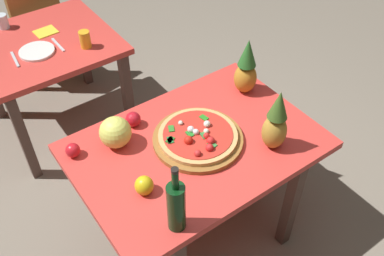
{
  "coord_description": "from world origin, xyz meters",
  "views": [
    {
      "loc": [
        -0.89,
        -1.2,
        2.25
      ],
      "look_at": [
        0.02,
        0.06,
        0.77
      ],
      "focal_mm": 40.51,
      "sensor_mm": 36.0,
      "label": 1
    }
  ],
  "objects_px": {
    "pizza": "(198,136)",
    "pineapple_right": "(246,69)",
    "pizza_board": "(198,139)",
    "dining_chair": "(34,27)",
    "dinner_plate": "(37,51)",
    "bell_pepper": "(144,186)",
    "pineapple_left": "(276,123)",
    "fork_utensil": "(15,59)",
    "tomato_by_bottle": "(73,150)",
    "knife_utensil": "(58,45)",
    "napkin_folded": "(46,32)",
    "tomato_at_corner": "(133,119)",
    "wine_bottle": "(176,206)",
    "display_table": "(196,156)",
    "drinking_glass_water": "(3,21)",
    "background_table": "(48,55)",
    "drinking_glass_juice": "(85,39)",
    "melon": "(115,132)"
  },
  "relations": [
    {
      "from": "melon",
      "to": "tomato_by_bottle",
      "type": "xyz_separation_m",
      "value": [
        -0.21,
        0.05,
        -0.04
      ]
    },
    {
      "from": "dining_chair",
      "to": "tomato_by_bottle",
      "type": "xyz_separation_m",
      "value": [
        -0.38,
        -1.7,
        0.28
      ]
    },
    {
      "from": "background_table",
      "to": "tomato_by_bottle",
      "type": "xyz_separation_m",
      "value": [
        -0.26,
        -1.05,
        0.15
      ]
    },
    {
      "from": "bell_pepper",
      "to": "tomato_by_bottle",
      "type": "xyz_separation_m",
      "value": [
        -0.16,
        0.39,
        -0.01
      ]
    },
    {
      "from": "background_table",
      "to": "napkin_folded",
      "type": "height_order",
      "value": "napkin_folded"
    },
    {
      "from": "pizza_board",
      "to": "tomato_by_bottle",
      "type": "relative_size",
      "value": 6.34
    },
    {
      "from": "dinner_plate",
      "to": "pizza",
      "type": "bearing_deg",
      "value": -73.67
    },
    {
      "from": "background_table",
      "to": "wine_bottle",
      "type": "bearing_deg",
      "value": -92.87
    },
    {
      "from": "dining_chair",
      "to": "pizza_board",
      "type": "bearing_deg",
      "value": 83.3
    },
    {
      "from": "dinner_plate",
      "to": "bell_pepper",
      "type": "bearing_deg",
      "value": -90.77
    },
    {
      "from": "dining_chair",
      "to": "wine_bottle",
      "type": "distance_m",
      "value": 2.35
    },
    {
      "from": "dining_chair",
      "to": "dinner_plate",
      "type": "height_order",
      "value": "dining_chair"
    },
    {
      "from": "pizza_board",
      "to": "pizza",
      "type": "height_order",
      "value": "pizza"
    },
    {
      "from": "dining_chair",
      "to": "bell_pepper",
      "type": "relative_size",
      "value": 9.15
    },
    {
      "from": "tomato_at_corner",
      "to": "knife_utensil",
      "type": "xyz_separation_m",
      "value": [
        -0.02,
        0.93,
        -0.04
      ]
    },
    {
      "from": "pizza",
      "to": "pineapple_right",
      "type": "height_order",
      "value": "pineapple_right"
    },
    {
      "from": "pizza_board",
      "to": "pineapple_left",
      "type": "relative_size",
      "value": 1.33
    },
    {
      "from": "tomato_by_bottle",
      "to": "knife_utensil",
      "type": "xyz_separation_m",
      "value": [
        0.32,
        0.95,
        -0.03
      ]
    },
    {
      "from": "display_table",
      "to": "tomato_by_bottle",
      "type": "distance_m",
      "value": 0.61
    },
    {
      "from": "pizza",
      "to": "tomato_by_bottle",
      "type": "distance_m",
      "value": 0.6
    },
    {
      "from": "tomato_by_bottle",
      "to": "wine_bottle",
      "type": "bearing_deg",
      "value": -73.53
    },
    {
      "from": "tomato_by_bottle",
      "to": "napkin_folded",
      "type": "distance_m",
      "value": 1.19
    },
    {
      "from": "napkin_folded",
      "to": "melon",
      "type": "bearing_deg",
      "value": -95.29
    },
    {
      "from": "drinking_glass_juice",
      "to": "tomato_at_corner",
      "type": "bearing_deg",
      "value": -98.45
    },
    {
      "from": "background_table",
      "to": "wine_bottle",
      "type": "distance_m",
      "value": 1.69
    },
    {
      "from": "pizza",
      "to": "drinking_glass_juice",
      "type": "xyz_separation_m",
      "value": [
        -0.08,
        1.1,
        0.02
      ]
    },
    {
      "from": "pineapple_left",
      "to": "fork_utensil",
      "type": "relative_size",
      "value": 1.87
    },
    {
      "from": "fork_utensil",
      "to": "pineapple_left",
      "type": "bearing_deg",
      "value": -56.29
    },
    {
      "from": "background_table",
      "to": "dinner_plate",
      "type": "bearing_deg",
      "value": -128.82
    },
    {
      "from": "background_table",
      "to": "dining_chair",
      "type": "height_order",
      "value": "dining_chair"
    },
    {
      "from": "drinking_glass_water",
      "to": "fork_utensil",
      "type": "height_order",
      "value": "drinking_glass_water"
    },
    {
      "from": "pineapple_left",
      "to": "drinking_glass_water",
      "type": "bearing_deg",
      "value": 110.63
    },
    {
      "from": "pineapple_left",
      "to": "tomato_at_corner",
      "type": "bearing_deg",
      "value": 132.34
    },
    {
      "from": "pineapple_right",
      "to": "napkin_folded",
      "type": "height_order",
      "value": "pineapple_right"
    },
    {
      "from": "pizza_board",
      "to": "dining_chair",
      "type": "bearing_deg",
      "value": 94.64
    },
    {
      "from": "pineapple_left",
      "to": "bell_pepper",
      "type": "xyz_separation_m",
      "value": [
        -0.65,
        0.12,
        -0.11
      ]
    },
    {
      "from": "display_table",
      "to": "drinking_glass_water",
      "type": "distance_m",
      "value": 1.7
    },
    {
      "from": "background_table",
      "to": "tomato_by_bottle",
      "type": "distance_m",
      "value": 1.1
    },
    {
      "from": "display_table",
      "to": "drinking_glass_juice",
      "type": "height_order",
      "value": "drinking_glass_juice"
    },
    {
      "from": "dining_chair",
      "to": "tomato_by_bottle",
      "type": "distance_m",
      "value": 1.76
    },
    {
      "from": "wine_bottle",
      "to": "bell_pepper",
      "type": "height_order",
      "value": "wine_bottle"
    },
    {
      "from": "bell_pepper",
      "to": "drinking_glass_water",
      "type": "xyz_separation_m",
      "value": [
        -0.05,
        1.75,
        0.01
      ]
    },
    {
      "from": "display_table",
      "to": "tomato_by_bottle",
      "type": "xyz_separation_m",
      "value": [
        -0.52,
        0.28,
        0.13
      ]
    },
    {
      "from": "background_table",
      "to": "pizza",
      "type": "height_order",
      "value": "pizza"
    },
    {
      "from": "display_table",
      "to": "tomato_at_corner",
      "type": "distance_m",
      "value": 0.37
    },
    {
      "from": "knife_utensil",
      "to": "drinking_glass_juice",
      "type": "bearing_deg",
      "value": -42.15
    },
    {
      "from": "tomato_by_bottle",
      "to": "drinking_glass_juice",
      "type": "distance_m",
      "value": 0.95
    },
    {
      "from": "wine_bottle",
      "to": "fork_utensil",
      "type": "height_order",
      "value": "wine_bottle"
    },
    {
      "from": "tomato_at_corner",
      "to": "fork_utensil",
      "type": "height_order",
      "value": "tomato_at_corner"
    },
    {
      "from": "pizza_board",
      "to": "pineapple_left",
      "type": "bearing_deg",
      "value": -40.54
    }
  ]
}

